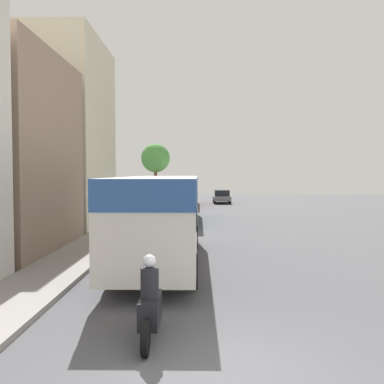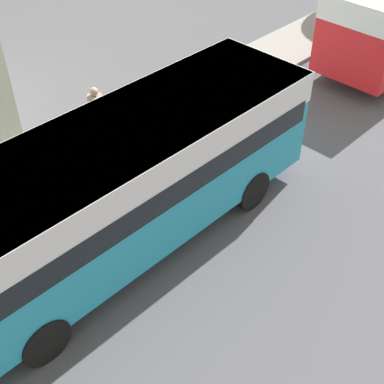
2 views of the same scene
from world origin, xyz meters
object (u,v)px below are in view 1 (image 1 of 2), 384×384
(bus_third_in_line, at_px, (184,187))
(bus_lead, at_px, (162,208))
(pedestrian_near_curb, at_px, (136,204))
(car_crossing, at_px, (222,196))
(motorcycle_behind_lead, at_px, (150,306))
(bus_following, at_px, (178,193))

(bus_third_in_line, bearing_deg, bus_lead, -89.61)
(bus_third_in_line, xyz_separation_m, pedestrian_near_curb, (-3.17, -12.09, -0.90))
(pedestrian_near_curb, bearing_deg, bus_lead, -78.33)
(bus_lead, relative_size, car_crossing, 2.38)
(bus_lead, xyz_separation_m, bus_third_in_line, (-0.19, 28.37, -0.12))
(motorcycle_behind_lead, xyz_separation_m, car_crossing, (3.54, 39.20, 0.08))
(motorcycle_behind_lead, height_order, pedestrian_near_curb, pedestrian_near_curb)
(bus_following, height_order, pedestrian_near_curb, bus_following)
(bus_third_in_line, height_order, motorcycle_behind_lead, bus_third_in_line)
(bus_third_in_line, height_order, car_crossing, bus_third_in_line)
(bus_third_in_line, xyz_separation_m, motorcycle_behind_lead, (0.58, -35.51, -1.26))
(bus_lead, relative_size, motorcycle_behind_lead, 4.76)
(motorcycle_behind_lead, relative_size, car_crossing, 0.50)
(bus_lead, bearing_deg, bus_third_in_line, 90.39)
(bus_following, height_order, car_crossing, bus_following)
(bus_lead, distance_m, car_crossing, 32.33)
(bus_lead, xyz_separation_m, pedestrian_near_curb, (-3.36, 16.28, -1.02))
(bus_following, height_order, motorcycle_behind_lead, bus_following)
(bus_third_in_line, bearing_deg, motorcycle_behind_lead, -89.06)
(motorcycle_behind_lead, relative_size, pedestrian_near_curb, 1.27)
(bus_lead, height_order, motorcycle_behind_lead, bus_lead)
(motorcycle_behind_lead, distance_m, pedestrian_near_curb, 23.72)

